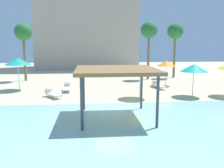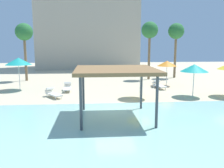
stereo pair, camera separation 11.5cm
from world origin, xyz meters
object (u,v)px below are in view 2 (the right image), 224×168
Objects in this scene: lounge_chair_0 at (67,87)px; lounge_chair_1 at (53,93)px; lounge_chair_2 at (159,85)px; palm_tree_0 at (176,33)px; palm_tree_2 at (150,31)px; beach_umbrella_teal_1 at (18,61)px; shade_pavilion at (116,71)px; beach_umbrella_yellow_2 at (141,69)px; beach_umbrella_orange_5 at (167,63)px; palm_tree_1 at (24,33)px; beach_umbrella_teal_3 at (194,68)px.

lounge_chair_0 is 2.60m from lounge_chair_1.
palm_tree_0 is at bearing 139.74° from lounge_chair_2.
lounge_chair_2 is 7.93m from palm_tree_2.
beach_umbrella_teal_1 is 4.96m from lounge_chair_0.
shade_pavilion is 1.74× the size of beach_umbrella_yellow_2.
beach_umbrella_orange_5 reaches higher than lounge_chair_0.
lounge_chair_2 is 15.67m from palm_tree_1.
shade_pavilion is at bearing -110.05° from palm_tree_2.
lounge_chair_1 is 0.29× the size of palm_tree_0.
shade_pavilion is 1.70× the size of beach_umbrella_teal_3.
beach_umbrella_yellow_2 is 5.03m from lounge_chair_2.
palm_tree_2 is at bearing 164.59° from lounge_chair_2.
beach_umbrella_teal_1 is 6.39m from palm_tree_1.
beach_umbrella_orange_5 is at bearing 95.66° from beach_umbrella_teal_3.
palm_tree_0 is at bearing 63.55° from beach_umbrella_orange_5.
lounge_chair_2 is at bearing -1.54° from beach_umbrella_teal_1.
palm_tree_2 is at bearing 97.34° from beach_umbrella_teal_3.
beach_umbrella_yellow_2 is at bearing -22.74° from beach_umbrella_teal_1.
shade_pavilion is at bearing -49.75° from beach_umbrella_teal_1.
palm_tree_2 reaches higher than lounge_chair_0.
lounge_chair_1 is (-0.88, -2.45, 0.00)m from lounge_chair_0.
beach_umbrella_teal_1 is at bearing -169.50° from lounge_chair_1.
lounge_chair_0 is 0.29× the size of palm_tree_2.
lounge_chair_1 is 0.96× the size of lounge_chair_2.
lounge_chair_0 and lounge_chair_2 have the same top height.
palm_tree_2 is (13.15, 5.65, 2.93)m from beach_umbrella_teal_1.
lounge_chair_1 is 17.42m from palm_tree_0.
palm_tree_1 is at bearing 98.83° from beach_umbrella_teal_1.
beach_umbrella_teal_1 reaches higher than beach_umbrella_orange_5.
palm_tree_0 is 3.67m from palm_tree_2.
palm_tree_1 is (-8.64, 14.89, 2.64)m from shade_pavilion.
palm_tree_0 is at bearing 22.02° from beach_umbrella_teal_1.
beach_umbrella_orange_5 reaches higher than lounge_chair_1.
beach_umbrella_yellow_2 is 6.99m from lounge_chair_1.
beach_umbrella_teal_1 is at bearing 164.44° from beach_umbrella_teal_3.
beach_umbrella_teal_3 is at bearing 13.96° from lounge_chair_2.
palm_tree_1 reaches higher than beach_umbrella_yellow_2.
beach_umbrella_teal_1 is 1.17× the size of beach_umbrella_orange_5.
palm_tree_1 reaches higher than beach_umbrella_teal_3.
shade_pavilion is at bearing -59.88° from palm_tree_1.
beach_umbrella_teal_1 is at bearing -156.75° from palm_tree_2.
lounge_chair_2 is 0.30× the size of palm_tree_2.
shade_pavilion is 18.43m from palm_tree_0.
palm_tree_2 reaches higher than lounge_chair_2.
palm_tree_2 is (-0.73, 4.48, 3.31)m from beach_umbrella_orange_5.
palm_tree_0 reaches higher than palm_tree_1.
beach_umbrella_yellow_2 is (2.37, 4.91, -0.41)m from shade_pavilion.
beach_umbrella_teal_3 is 0.40× the size of palm_tree_1.
palm_tree_0 is (3.96, 7.07, 5.13)m from lounge_chair_2.
shade_pavilion reaches higher than lounge_chair_1.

